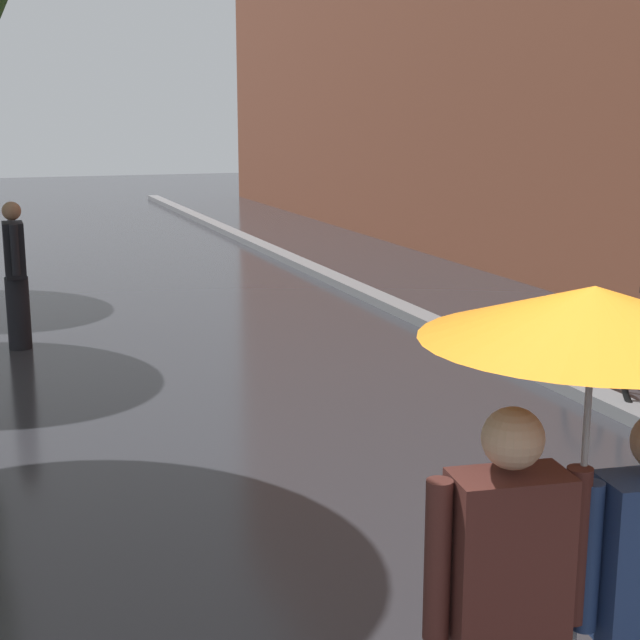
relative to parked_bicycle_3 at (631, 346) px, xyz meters
name	(u,v)px	position (x,y,z in m)	size (l,w,h in m)	color
kerb_strip	(389,303)	(-0.72, 4.24, -0.32)	(0.30, 36.00, 0.12)	slate
parked_bicycle_3	(631,346)	(0.00, 0.00, 0.00)	(1.11, 0.75, 0.96)	black
couple_under_umbrella	(584,484)	(-4.15, -4.96, 1.03)	(1.16, 1.16, 2.09)	black
pedestrian_walking_midground	(16,275)	(-5.64, 3.56, 0.48)	(0.26, 0.59, 1.68)	black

